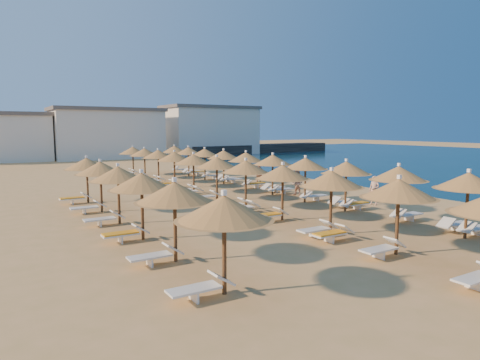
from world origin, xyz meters
TOP-DOWN VIEW (x-y plane):
  - ground at (0.00, 0.00)m, footprint 220.00×220.00m
  - jetty at (28.79, 45.74)m, footprint 30.26×7.54m
  - hotel_blocks at (3.65, 46.87)m, footprint 48.43×9.71m
  - parasol_row_east at (1.87, 3.35)m, footprint 2.66×38.99m
  - parasol_row_west at (-2.31, 3.35)m, footprint 2.66×38.99m
  - parasol_row_inland at (-9.23, 0.05)m, footprint 2.66×19.17m
  - loungers at (-1.66, 2.69)m, footprint 14.28×36.89m
  - beachgoer_b at (3.07, 3.90)m, footprint 0.80×0.94m
  - beachgoer_a at (4.73, -1.04)m, footprint 0.56×0.70m
  - beachgoer_c at (3.61, 9.21)m, footprint 1.11×0.69m

SIDE VIEW (x-z plane):
  - ground at x=0.00m, z-range 0.00..0.00m
  - loungers at x=-1.66m, z-range 0.01..0.67m
  - jetty at x=28.79m, z-range 0.00..1.50m
  - beachgoer_b at x=3.07m, z-range 0.00..1.67m
  - beachgoer_a at x=4.73m, z-range 0.00..1.68m
  - beachgoer_c at x=3.61m, z-range 0.00..1.76m
  - parasol_row_east at x=1.87m, z-range 0.88..3.69m
  - parasol_row_west at x=-2.31m, z-range 0.88..3.69m
  - parasol_row_inland at x=-9.23m, z-range 0.88..3.69m
  - hotel_blocks at x=3.65m, z-range -0.35..7.75m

